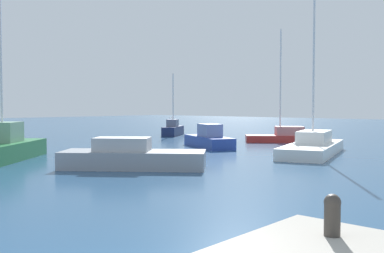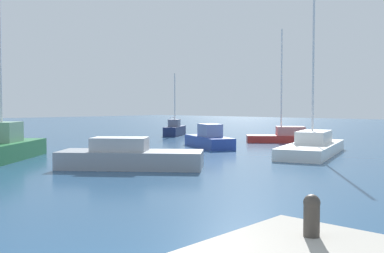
# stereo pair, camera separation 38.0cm
# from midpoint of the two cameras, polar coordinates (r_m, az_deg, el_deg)

# --- Properties ---
(water) EXTENTS (160.00, 160.00, 0.00)m
(water) POSITION_cam_midpoint_polar(r_m,az_deg,el_deg) (31.26, -10.22, -2.80)
(water) COLOR navy
(water) RESTS_ON ground
(mooring_bollard) EXTENTS (0.24, 0.24, 0.61)m
(mooring_bollard) POSITION_cam_midpoint_polar(r_m,az_deg,el_deg) (6.80, 16.49, -10.53)
(mooring_bollard) COLOR #38332D
(mooring_bollard) RESTS_ON pier_quay
(sailboat_red_distant_north) EXTENTS (4.88, 5.41, 9.05)m
(sailboat_red_distant_north) POSITION_cam_midpoint_polar(r_m,az_deg,el_deg) (36.98, 11.83, -1.14)
(sailboat_red_distant_north) COLOR #B22823
(sailboat_red_distant_north) RESTS_ON water
(sailboat_white_behind_lamppost) EXTENTS (9.00, 4.96, 9.47)m
(sailboat_white_behind_lamppost) POSITION_cam_midpoint_polar(r_m,az_deg,el_deg) (28.14, 15.40, -2.40)
(sailboat_white_behind_lamppost) COLOR white
(sailboat_white_behind_lamppost) RESTS_ON water
(motorboat_grey_outer_mooring) EXTENTS (5.91, 6.67, 1.45)m
(motorboat_grey_outer_mooring) POSITION_cam_midpoint_polar(r_m,az_deg,el_deg) (21.40, -7.45, -3.86)
(motorboat_grey_outer_mooring) COLOR gray
(motorboat_grey_outer_mooring) RESTS_ON water
(sailboat_navy_center_channel) EXTENTS (4.60, 3.50, 6.12)m
(sailboat_navy_center_channel) POSITION_cam_midpoint_polar(r_m,az_deg,el_deg) (44.52, -1.96, -0.37)
(sailboat_navy_center_channel) COLOR #19234C
(sailboat_navy_center_channel) RESTS_ON water
(sailboat_green_near_pier) EXTENTS (6.64, 6.07, 11.20)m
(sailboat_green_near_pier) POSITION_cam_midpoint_polar(r_m,az_deg,el_deg) (26.42, -22.51, -2.46)
(sailboat_green_near_pier) COLOR #28703D
(sailboat_green_near_pier) RESTS_ON water
(motorboat_blue_inner_mooring) EXTENTS (4.12, 5.68, 1.67)m
(motorboat_blue_inner_mooring) POSITION_cam_midpoint_polar(r_m,az_deg,el_deg) (31.86, 2.50, -1.64)
(motorboat_blue_inner_mooring) COLOR #233D93
(motorboat_blue_inner_mooring) RESTS_ON water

